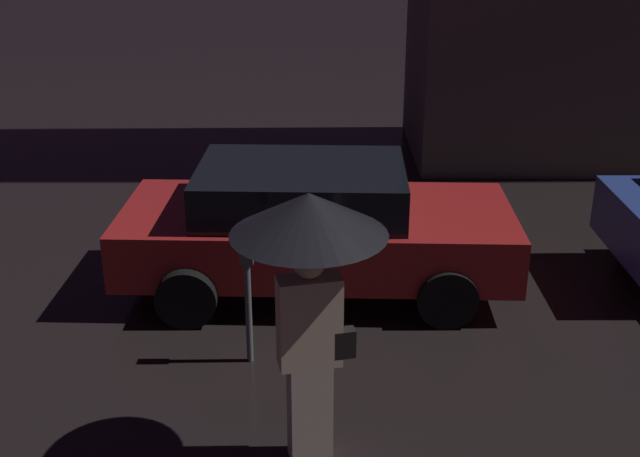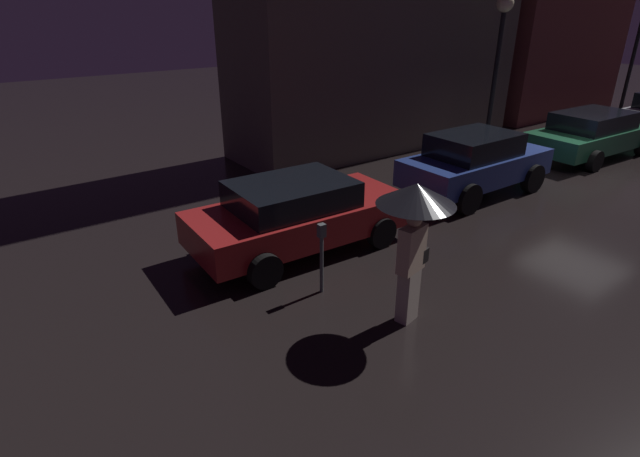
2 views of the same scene
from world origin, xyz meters
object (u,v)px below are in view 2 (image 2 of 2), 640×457
Objects in this scene: parked_car_red at (298,213)px; parking_meter at (322,251)px; street_lamp_near at (500,38)px; parked_car_blue at (475,162)px; pedestrian_with_umbrella at (415,215)px; parked_car_green at (593,133)px.

parking_meter is at bearing -108.27° from parked_car_red.
parking_meter is 10.46m from street_lamp_near.
parked_car_blue is 6.12m from pedestrian_with_umbrella.
parked_car_green is at bearing 2.08° from parked_car_red.
parked_car_blue is 3.25× the size of parking_meter.
parking_meter is (-0.58, -1.57, 0.03)m from parked_car_red.
parking_meter is at bearing 99.69° from pedestrian_with_umbrella.
pedestrian_with_umbrella is (-10.84, -3.01, 0.99)m from parked_car_green.
parked_car_blue reaches higher than parked_car_red.
parked_car_red reaches higher than parking_meter.
parked_car_red is 0.90× the size of parked_car_green.
parked_car_blue is 5.59m from parked_car_green.
parking_meter is 0.27× the size of street_lamp_near.
parked_car_green is 2.17× the size of pedestrian_with_umbrella.
street_lamp_near reaches higher than parked_car_green.
pedestrian_with_umbrella reaches higher than parked_car_green.
parked_car_red is at bearing 69.88° from parking_meter.
pedestrian_with_umbrella is 1.78× the size of parking_meter.
parked_car_red is at bearing -179.45° from parked_car_blue.
parked_car_green is at bearing 8.06° from parking_meter.
pedestrian_with_umbrella is 0.47× the size of street_lamp_near.
parking_meter is (-0.57, 1.39, -0.96)m from pedestrian_with_umbrella.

